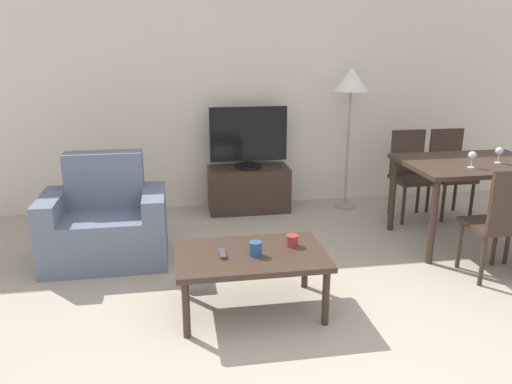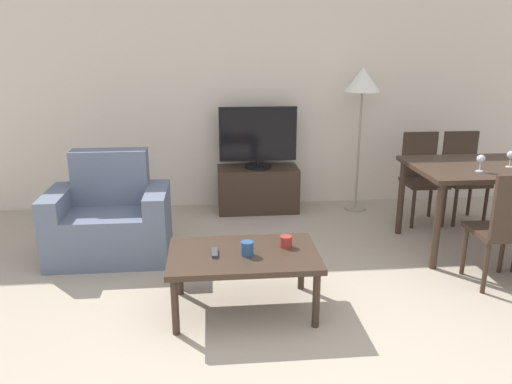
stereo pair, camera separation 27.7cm
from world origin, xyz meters
The scene contains 15 objects.
wall_back centered at (0.00, 3.40, 1.35)m, with size 7.43×0.06×2.70m.
armchair centered at (-1.29, 2.00, 0.32)m, with size 1.02×0.66×0.92m.
tv_stand centered at (0.12, 3.12, 0.25)m, with size 0.89×0.42×0.49m.
tv centered at (0.12, 3.12, 0.83)m, with size 0.84×0.29×0.67m.
coffee_table centered at (-0.19, 0.96, 0.39)m, with size 1.03×0.65×0.44m.
dining_table centered at (2.02, 1.88, 0.69)m, with size 1.27×0.92×0.78m.
dining_chair_near centered at (1.80, 1.11, 0.51)m, with size 0.40×0.40×0.93m.
dining_chair_far centered at (2.24, 2.65, 0.51)m, with size 0.40×0.40×0.93m.
dining_chair_far_left centered at (1.80, 2.65, 0.51)m, with size 0.40×0.40×0.93m.
floor_lamp centered at (1.23, 3.05, 1.38)m, with size 0.38×0.38×1.57m.
remote_primary centered at (-0.39, 0.95, 0.45)m, with size 0.04×0.15×0.02m.
cup_white_near centered at (0.12, 1.03, 0.48)m, with size 0.09×0.09×0.08m.
cup_colored_far centered at (-0.16, 0.91, 0.49)m, with size 0.09×0.09×0.10m.
wine_glass_left centered at (2.19, 1.79, 0.88)m, with size 0.07×0.07×0.15m.
wine_glass_center centered at (1.86, 1.67, 0.88)m, with size 0.07×0.07×0.15m.
Camera 2 is at (-0.40, -2.20, 1.83)m, focal length 35.00 mm.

